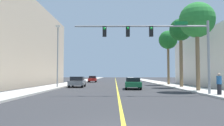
# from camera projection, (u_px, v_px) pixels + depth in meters

# --- Properties ---
(ground) EXTENTS (192.00, 192.00, 0.00)m
(ground) POSITION_uv_depth(u_px,v_px,m) (116.00, 82.00, 47.69)
(ground) COLOR #2D2D30
(sidewalk_left) EXTENTS (3.31, 168.00, 0.15)m
(sidewalk_left) POSITION_uv_depth(u_px,v_px,m) (76.00, 82.00, 47.80)
(sidewalk_left) COLOR #B2ADA3
(sidewalk_left) RESTS_ON ground
(sidewalk_right) EXTENTS (3.31, 168.00, 0.15)m
(sidewalk_right) POSITION_uv_depth(u_px,v_px,m) (156.00, 82.00, 47.59)
(sidewalk_right) COLOR beige
(sidewalk_right) RESTS_ON ground
(lane_marking_center) EXTENTS (0.16, 144.00, 0.01)m
(lane_marking_center) POSITION_uv_depth(u_px,v_px,m) (116.00, 82.00, 47.69)
(lane_marking_center) COLOR yellow
(lane_marking_center) RESTS_ON ground
(building_left_near) EXTENTS (13.76, 27.96, 12.57)m
(building_left_near) POSITION_uv_depth(u_px,v_px,m) (2.00, 46.00, 35.74)
(building_left_near) COLOR tan
(building_left_near) RESTS_ON ground
(traffic_signal_mast) EXTENTS (11.09, 0.36, 5.99)m
(traffic_signal_mast) POSITION_uv_depth(u_px,v_px,m) (161.00, 38.00, 18.10)
(traffic_signal_mast) COLOR gray
(traffic_signal_mast) RESTS_ON sidewalk_right
(street_lamp) EXTENTS (0.56, 0.28, 7.77)m
(street_lamp) POSITION_uv_depth(u_px,v_px,m) (58.00, 53.00, 27.71)
(street_lamp) COLOR gray
(street_lamp) RESTS_ON sidewalk_left
(palm_near) EXTENTS (3.49, 3.49, 8.75)m
(palm_near) POSITION_uv_depth(u_px,v_px,m) (197.00, 21.00, 21.93)
(palm_near) COLOR brown
(palm_near) RESTS_ON sidewalk_right
(palm_mid) EXTENTS (2.89, 2.89, 8.88)m
(palm_mid) POSITION_uv_depth(u_px,v_px,m) (181.00, 31.00, 28.77)
(palm_mid) COLOR brown
(palm_mid) RESTS_ON sidewalk_right
(palm_far) EXTENTS (2.97, 2.97, 8.67)m
(palm_far) POSITION_uv_depth(u_px,v_px,m) (168.00, 41.00, 35.59)
(palm_far) COLOR brown
(palm_far) RESTS_ON sidewalk_right
(car_gray) EXTENTS (2.05, 4.26, 1.43)m
(car_gray) POSITION_uv_depth(u_px,v_px,m) (77.00, 82.00, 29.90)
(car_gray) COLOR slate
(car_gray) RESTS_ON ground
(car_red) EXTENTS (1.89, 4.52, 1.41)m
(car_red) POSITION_uv_depth(u_px,v_px,m) (93.00, 79.00, 49.96)
(car_red) COLOR red
(car_red) RESTS_ON ground
(car_green) EXTENTS (2.01, 4.44, 1.34)m
(car_green) POSITION_uv_depth(u_px,v_px,m) (133.00, 83.00, 25.91)
(car_green) COLOR #196638
(car_green) RESTS_ON ground
(pedestrian) EXTENTS (0.38, 0.38, 1.65)m
(pedestrian) POSITION_uv_depth(u_px,v_px,m) (219.00, 84.00, 17.04)
(pedestrian) COLOR black
(pedestrian) RESTS_ON sidewalk_right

